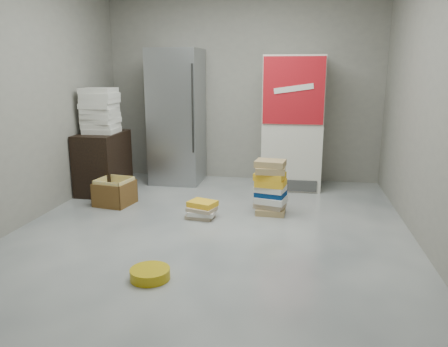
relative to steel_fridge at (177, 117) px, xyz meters
name	(u,v)px	position (x,y,z in m)	size (l,w,h in m)	color
ground	(208,237)	(0.90, -2.13, -0.95)	(5.00, 5.00, 0.00)	beige
room_shell	(207,48)	(0.90, -2.13, 0.85)	(4.04, 5.04, 2.82)	gray
steel_fridge	(177,117)	(0.00, 0.00, 0.00)	(0.70, 0.72, 1.90)	#A8ABB0
coke_cooler	(293,122)	(1.65, -0.01, -0.05)	(0.80, 0.73, 1.80)	silver
wood_shelf	(103,163)	(-0.83, -0.73, -0.55)	(0.50, 0.80, 0.80)	black
supply_box_stack	(100,111)	(-0.83, -0.73, 0.14)	(0.43, 0.43, 0.58)	white
phonebook_stack_main	(270,187)	(1.45, -1.29, -0.64)	(0.39, 0.35, 0.62)	tan
phonebook_stack_side	(202,210)	(0.71, -1.57, -0.85)	(0.35, 0.33, 0.19)	tan
cardboard_box	(115,194)	(-0.45, -1.26, -0.82)	(0.47, 0.47, 0.33)	yellow
bucket_lid	(150,274)	(0.63, -3.07, -0.91)	(0.32, 0.32, 0.08)	gold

